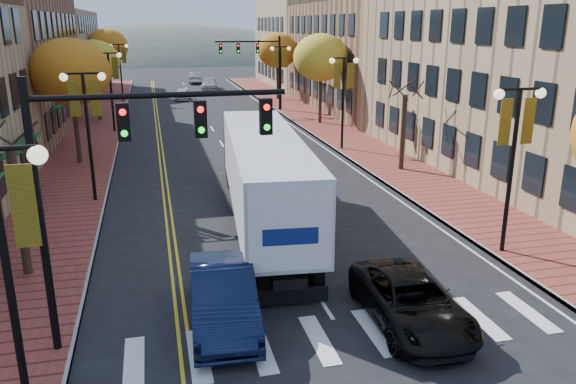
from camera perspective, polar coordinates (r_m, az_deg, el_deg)
ground at (r=14.20m, az=8.46°, el=-18.36°), size 200.00×200.00×0.00m
sidewalk_left at (r=44.13m, az=-19.23°, el=5.34°), size 4.00×85.00×0.15m
sidewalk_right at (r=45.99m, az=3.79°, el=6.66°), size 4.00×85.00×0.15m
building_left_far at (r=72.81m, az=-24.10°, el=12.72°), size 12.00×26.00×9.50m
building_right_mid at (r=57.62m, az=10.27°, el=13.42°), size 15.00×24.00×10.00m
building_right_far at (r=78.22m, az=3.62°, el=14.83°), size 15.00×20.00×11.00m
tree_left_a at (r=20.06m, az=-25.59°, el=-1.97°), size 0.28×0.28×4.20m
tree_left_b at (r=35.05m, az=-21.24°, el=11.29°), size 4.48×4.48×7.21m
tree_left_c at (r=50.95m, az=-19.06°, el=12.44°), size 4.16×4.16×6.69m
tree_left_d at (r=68.86m, az=-17.88°, el=13.91°), size 4.61×4.61×7.42m
tree_right_b at (r=32.29m, az=11.60°, el=5.95°), size 0.28×0.28×4.20m
tree_right_c at (r=46.79m, az=3.35°, el=13.47°), size 4.48×4.48×7.21m
tree_right_d at (r=62.25m, az=-1.08°, el=14.17°), size 4.35×4.35×7.00m
lamp_left_a at (r=11.70m, az=-27.04°, el=-4.30°), size 1.96×0.36×6.05m
lamp_left_b at (r=27.10m, az=-19.80°, el=7.66°), size 1.96×0.36×6.05m
lamp_left_c at (r=44.93m, az=-17.65°, el=11.12°), size 1.96×0.36×6.05m
lamp_left_d at (r=62.85m, az=-16.71°, el=12.61°), size 1.96×0.36×6.05m
lamp_right_a at (r=20.98m, az=22.05°, el=5.02°), size 1.96×0.36×6.05m
lamp_right_b at (r=36.94m, az=5.65°, el=10.75°), size 1.96×0.36×6.05m
lamp_right_c at (r=54.19m, az=-0.75°, el=12.73°), size 1.96×0.36×6.05m
traffic_mast_near at (r=14.07m, az=-16.75°, el=2.87°), size 6.10×0.35×7.00m
traffic_mast_far at (r=53.73m, az=-2.92°, el=13.35°), size 6.10×0.34×7.00m
semi_truck at (r=23.20m, az=-2.70°, el=2.28°), size 3.97×16.10×3.99m
navy_sedan at (r=16.03m, az=-6.60°, el=-10.44°), size 2.06×5.12×1.65m
black_suv at (r=16.30m, az=12.38°, el=-10.80°), size 2.45×5.04×1.38m
car_far_white at (r=63.68m, az=-10.64°, el=9.75°), size 1.98×3.89×1.27m
car_far_silver at (r=73.49m, az=-8.00°, el=10.83°), size 2.59×5.05×1.40m
car_far_oncoming at (r=81.29m, az=-9.34°, el=11.38°), size 2.27×4.86×1.54m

